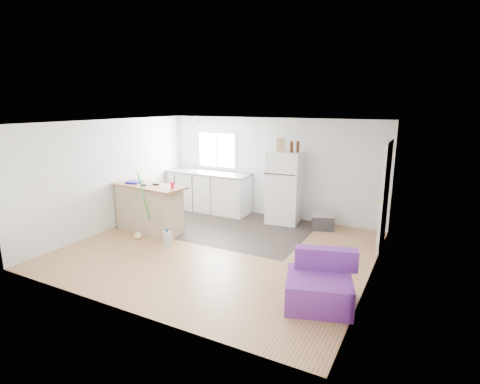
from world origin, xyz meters
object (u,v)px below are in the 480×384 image
object	(u,v)px
mop	(140,228)
cardboard_box	(281,145)
blue_tray	(134,182)
bottle_left	(292,147)
refrigerator	(284,188)
cleaner_jug	(167,238)
purple_seat	(320,286)
kitchen_cabinets	(209,191)
red_cup	(172,185)
peninsula	(149,208)
bottle_right	(298,147)
cooler	(323,221)

from	to	relation	value
mop	cardboard_box	distance (m)	3.58
blue_tray	bottle_left	distance (m)	3.55
refrigerator	cleaner_jug	xyz separation A→B (m)	(-1.47, -2.47, -0.68)
bottle_left	purple_seat	bearing A→B (deg)	-62.79
kitchen_cabinets	red_cup	size ratio (longest dim) A/B	19.05
peninsula	mop	size ratio (longest dim) A/B	1.22
red_cup	bottle_right	size ratio (longest dim) A/B	0.48
purple_seat	mop	bearing A→B (deg)	151.76
cooler	cleaner_jug	world-z (taller)	cooler
refrigerator	cardboard_box	bearing A→B (deg)	-173.62
peninsula	refrigerator	distance (m)	3.07
kitchen_cabinets	peninsula	bearing A→B (deg)	-96.89
cooler	blue_tray	distance (m)	4.24
peninsula	kitchen_cabinets	bearing A→B (deg)	88.10
peninsula	cleaner_jug	bearing A→B (deg)	-24.48
refrigerator	bottle_left	xyz separation A→B (m)	(0.17, -0.07, 0.96)
bottle_left	red_cup	bearing A→B (deg)	-134.87
refrigerator	purple_seat	xyz separation A→B (m)	(1.79, -3.22, -0.57)
mop	peninsula	bearing A→B (deg)	106.34
peninsula	blue_tray	size ratio (longest dim) A/B	5.80
cooler	purple_seat	world-z (taller)	purple_seat
cleaner_jug	blue_tray	world-z (taller)	blue_tray
bottle_right	purple_seat	bearing A→B (deg)	-65.06
cooler	mop	size ratio (longest dim) A/B	0.40
mop	cardboard_box	bearing A→B (deg)	48.31
purple_seat	mop	distance (m)	4.07
cooler	cleaner_jug	xyz separation A→B (m)	(-2.44, -2.36, -0.04)
purple_seat	red_cup	world-z (taller)	red_cup
kitchen_cabinets	peninsula	xyz separation A→B (m)	(-0.27, -1.96, 0.01)
red_cup	bottle_right	bearing A→B (deg)	44.50
purple_seat	red_cup	size ratio (longest dim) A/B	9.07
peninsula	red_cup	world-z (taller)	red_cup
purple_seat	bottle_left	world-z (taller)	bottle_left
kitchen_cabinets	cooler	size ratio (longest dim) A/B	3.95
bottle_left	bottle_right	distance (m)	0.14
mop	kitchen_cabinets	bearing A→B (deg)	86.53
bottle_left	blue_tray	bearing A→B (deg)	-146.97
cooler	cardboard_box	world-z (taller)	cardboard_box
blue_tray	cardboard_box	size ratio (longest dim) A/B	1.00
bottle_right	kitchen_cabinets	bearing A→B (deg)	179.85
refrigerator	cooler	size ratio (longest dim) A/B	2.88
peninsula	refrigerator	xyz separation A→B (m)	(2.36, 1.95, 0.31)
kitchen_cabinets	red_cup	distance (m)	2.08
mop	blue_tray	world-z (taller)	mop
purple_seat	bottle_right	world-z (taller)	bottle_right
purple_seat	red_cup	xyz separation A→B (m)	(-3.49, 1.27, 0.83)
mop	bottle_right	distance (m)	3.83
peninsula	cardboard_box	size ratio (longest dim) A/B	5.80
peninsula	refrigerator	bearing A→B (deg)	45.61
cardboard_box	bottle_right	xyz separation A→B (m)	(0.39, 0.03, -0.02)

